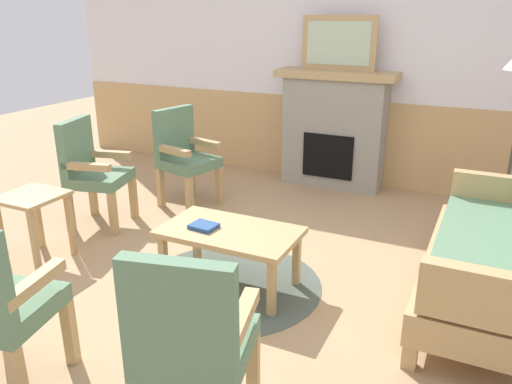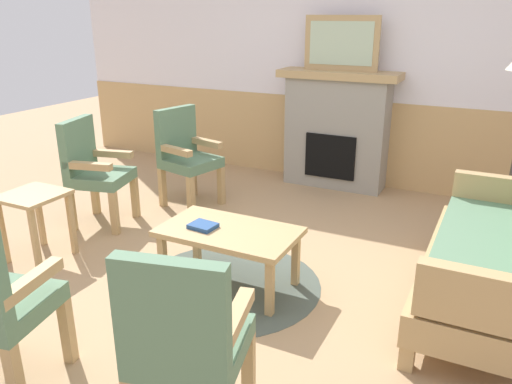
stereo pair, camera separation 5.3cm
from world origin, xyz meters
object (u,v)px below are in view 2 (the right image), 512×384
object	(u,v)px
fireplace	(337,129)
framed_picture	(341,43)
couch	(493,255)
armchair_near_fireplace	(93,168)
side_table	(34,207)
coffee_table	(229,236)
book_on_table	(203,226)
armchair_by_window_left	(186,153)
armchair_front_center	(185,338)

from	to	relation	value
fireplace	framed_picture	world-z (taller)	framed_picture
fireplace	couch	size ratio (longest dim) A/B	0.72
armchair_near_fireplace	side_table	size ratio (longest dim) A/B	1.78
framed_picture	coffee_table	distance (m)	2.76
framed_picture	coffee_table	bearing A→B (deg)	-89.14
book_on_table	armchair_near_fireplace	xyz separation A→B (m)	(-1.49, 0.52, 0.08)
armchair_near_fireplace	armchair_by_window_left	distance (m)	0.92
couch	book_on_table	world-z (taller)	couch
coffee_table	armchair_front_center	bearing A→B (deg)	-68.38
book_on_table	side_table	xyz separation A→B (m)	(-1.39, -0.24, -0.02)
framed_picture	book_on_table	xyz separation A→B (m)	(-0.14, -2.56, -1.10)
fireplace	armchair_front_center	distance (m)	3.83
couch	side_table	xyz separation A→B (m)	(-3.24, -0.78, 0.04)
couch	side_table	size ratio (longest dim) A/B	3.27
framed_picture	side_table	size ratio (longest dim) A/B	1.45
book_on_table	coffee_table	bearing A→B (deg)	18.54
coffee_table	armchair_near_fireplace	size ratio (longest dim) A/B	0.98
couch	armchair_by_window_left	bearing A→B (deg)	164.97
framed_picture	book_on_table	distance (m)	2.79
coffee_table	book_on_table	bearing A→B (deg)	-161.46
armchair_near_fireplace	framed_picture	bearing A→B (deg)	51.40
couch	armchair_front_center	xyz separation A→B (m)	(-1.16, -1.77, 0.14)
armchair_by_window_left	book_on_table	bearing A→B (deg)	-52.00
armchair_front_center	framed_picture	bearing A→B (deg)	98.24
framed_picture	side_table	world-z (taller)	framed_picture
framed_picture	armchair_near_fireplace	distance (m)	2.80
couch	armchair_near_fireplace	size ratio (longest dim) A/B	1.84
fireplace	armchair_by_window_left	bearing A→B (deg)	-133.19
armchair_near_fireplace	side_table	world-z (taller)	armchair_near_fireplace
coffee_table	side_table	xyz separation A→B (m)	(-1.57, -0.30, 0.05)
framed_picture	couch	xyz separation A→B (m)	(1.71, -2.01, -1.16)
coffee_table	armchair_front_center	xyz separation A→B (m)	(0.51, -1.29, 0.15)
armchair_near_fireplace	armchair_front_center	size ratio (longest dim) A/B	1.00
side_table	framed_picture	bearing A→B (deg)	61.34
armchair_front_center	armchair_near_fireplace	bearing A→B (deg)	141.27
coffee_table	armchair_near_fireplace	bearing A→B (deg)	164.67
book_on_table	armchair_by_window_left	distance (m)	1.67
couch	armchair_by_window_left	world-z (taller)	same
armchair_near_fireplace	armchair_front_center	bearing A→B (deg)	-38.73
fireplace	armchair_by_window_left	size ratio (longest dim) A/B	1.33
framed_picture	armchair_near_fireplace	bearing A→B (deg)	-128.60
armchair_near_fireplace	armchair_by_window_left	xyz separation A→B (m)	(0.46, 0.80, 0.00)
coffee_table	side_table	world-z (taller)	side_table
armchair_near_fireplace	armchair_by_window_left	world-z (taller)	same
armchair_near_fireplace	fireplace	bearing A→B (deg)	51.39
framed_picture	armchair_by_window_left	world-z (taller)	framed_picture
armchair_near_fireplace	armchair_front_center	xyz separation A→B (m)	(2.18, -1.75, 0.00)
fireplace	coffee_table	bearing A→B (deg)	-89.14
armchair_near_fireplace	side_table	distance (m)	0.77
fireplace	side_table	size ratio (longest dim) A/B	2.36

